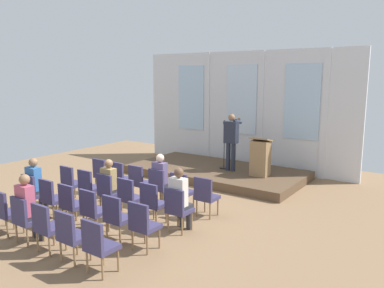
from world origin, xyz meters
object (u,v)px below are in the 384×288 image
audience_r1_c5 (180,196)px  audience_r2_c0 (36,182)px  chair_r1_c5 (178,207)px  chair_r3_c2 (25,217)px  mic_stand (224,158)px  chair_r1_c2 (108,190)px  chair_r2_c4 (116,215)px  audience_r0_c3 (161,177)px  chair_r2_c5 (143,223)px  chair_r3_c4 (71,234)px  chair_r0_c1 (120,177)px  chair_r1_c1 (89,186)px  chair_r0_c2 (139,180)px  chair_r2_c2 (71,202)px  chair_r1_c3 (129,195)px  audience_r3_c2 (28,205)px  lectern (260,157)px  speaker (231,138)px  chair_r3_c5 (98,243)px  chair_r0_c0 (102,173)px  chair_r3_c1 (6,210)px  chair_r1_c4 (152,201)px  chair_r3_c3 (47,225)px  chair_r1_c0 (71,181)px  chair_r0_c3 (159,185)px  chair_r2_c0 (33,191)px  chair_r2_c1 (51,197)px  chair_r2_c3 (92,209)px  chair_r0_c5 (206,194)px  audience_r1_c2 (110,182)px  chair_r0_c4 (181,189)px

audience_r1_c5 → audience_r2_c0: audience_r1_c5 is taller
chair_r1_c5 → chair_r3_c2: size_ratio=1.00×
mic_stand → audience_r1_c5: 4.60m
chair_r1_c2 → chair_r2_c4: bearing=-37.7°
audience_r0_c3 → chair_r2_c5: audience_r0_c3 is taller
chair_r2_c4 → chair_r3_c4: 1.05m
chair_r0_c1 → audience_r0_c3: audience_r0_c3 is taller
chair_r1_c1 → audience_r1_c5: (2.72, 0.08, 0.21)m
chair_r0_c2 → chair_r1_c2: bearing=-90.0°
chair_r2_c2 → chair_r1_c3: bearing=57.1°
audience_r2_c0 → audience_r3_c2: 1.72m
audience_r1_c5 → chair_r3_c2: 3.00m
lectern → speaker: bearing=177.3°
chair_r1_c1 → chair_r3_c5: bearing=-37.7°
chair_r0_c0 → chair_r3_c1: size_ratio=1.00×
chair_r0_c0 → chair_r2_c5: (3.41, -2.11, 0.00)m
chair_r1_c4 → chair_r3_c3: bearing=-107.9°
chair_r1_c0 → chair_r1_c1: (0.68, 0.00, 0.00)m
chair_r1_c2 → audience_r3_c2: size_ratio=0.69×
chair_r0_c3 → audience_r3_c2: audience_r3_c2 is taller
chair_r0_c0 → chair_r1_c2: same height
audience_r3_c2 → chair_r2_c0: bearing=144.4°
chair_r1_c0 → chair_r2_c5: (3.41, -1.05, 0.00)m
chair_r2_c2 → chair_r0_c2: bearing=90.0°
chair_r2_c1 → chair_r1_c5: bearing=21.1°
chair_r1_c5 → chair_r3_c2: (-2.04, -2.11, 0.00)m
chair_r1_c0 → chair_r1_c4: (2.72, 0.00, 0.00)m
chair_r2_c3 → chair_r0_c0: bearing=134.1°
mic_stand → chair_r0_c5: (1.49, -3.38, -0.06)m
lectern → chair_r0_c3: (-1.21, -3.20, -0.28)m
mic_stand → chair_r3_c1: size_ratio=1.65×
chair_r0_c1 → chair_r2_c3: 2.51m
chair_r0_c3 → chair_r1_c5: size_ratio=1.00×
audience_r2_c0 → chair_r2_c4: size_ratio=1.40×
chair_r1_c0 → chair_r3_c1: bearing=-72.1°
chair_r3_c3 → chair_r3_c2: bearing=180.0°
chair_r0_c3 → audience_r2_c0: size_ratio=0.71×
chair_r1_c1 → audience_r3_c2: 2.15m
lectern → audience_r0_c3: 3.34m
audience_r1_c5 → chair_r3_c1: size_ratio=1.44×
chair_r1_c2 → audience_r1_c2: audience_r1_c2 is taller
chair_r2_c2 → chair_r1_c4: bearing=37.7°
chair_r0_c4 → chair_r1_c2: bearing=-142.3°
lectern → chair_r0_c1: lectern is taller
chair_r2_c4 → chair_r3_c1: 2.30m
speaker → audience_r1_c2: size_ratio=1.40×
lectern → chair_r1_c2: bearing=-114.0°
chair_r0_c0 → chair_r3_c3: bearing=-57.1°
chair_r0_c4 → chair_r2_c4: same height
audience_r0_c3 → chair_r2_c2: 2.30m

